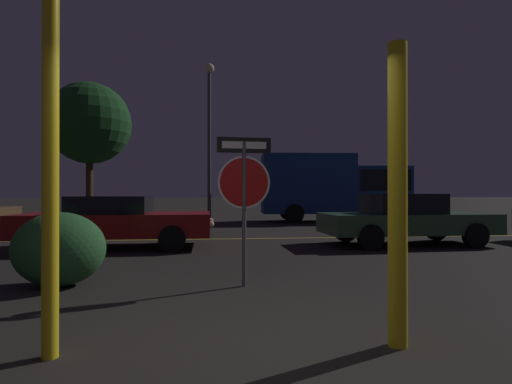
{
  "coord_description": "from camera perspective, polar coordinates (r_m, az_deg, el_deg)",
  "views": [
    {
      "loc": [
        -0.19,
        -3.32,
        1.31
      ],
      "look_at": [
        0.59,
        4.16,
        1.34
      ],
      "focal_mm": 28.0,
      "sensor_mm": 36.0,
      "label": 1
    }
  ],
  "objects": [
    {
      "name": "hedge_bush_1",
      "position": [
        6.34,
        -26.28,
        -7.33
      ],
      "size": [
        1.26,
        1.03,
        1.05
      ],
      "primitive_type": "ellipsoid",
      "color": "#285B2D",
      "rests_on": "ground_plane"
    },
    {
      "name": "ground_plane",
      "position": [
        3.57,
        -2.67,
        -21.74
      ],
      "size": [
        260.0,
        260.0,
        0.0
      ],
      "primitive_type": "plane",
      "color": "black"
    },
    {
      "name": "passing_car_3",
      "position": [
        10.91,
        20.57,
        -3.63
      ],
      "size": [
        4.42,
        1.93,
        1.3
      ],
      "rotation": [
        0.0,
        0.0,
        -1.54
      ],
      "color": "#335B38",
      "rests_on": "ground_plane"
    },
    {
      "name": "yellow_pole_right",
      "position": [
        3.63,
        19.57,
        -0.31
      ],
      "size": [
        0.16,
        0.16,
        2.61
      ],
      "primitive_type": "cylinder",
      "color": "yellow",
      "rests_on": "ground_plane"
    },
    {
      "name": "road_center_stripe",
      "position": [
        11.59,
        -4.98,
        -6.69
      ],
      "size": [
        37.67,
        0.12,
        0.01
      ],
      "primitive_type": "cube",
      "color": "gold",
      "rests_on": "ground_plane"
    },
    {
      "name": "passing_car_2",
      "position": [
        10.21,
        -19.25,
        -3.92
      ],
      "size": [
        4.53,
        2.13,
        1.25
      ],
      "rotation": [
        0.0,
        0.0,
        -1.55
      ],
      "color": "maroon",
      "rests_on": "ground_plane"
    },
    {
      "name": "street_lamp",
      "position": [
        18.26,
        -6.7,
        10.12
      ],
      "size": [
        0.45,
        0.45,
        7.15
      ],
      "color": "#4C4C51",
      "rests_on": "ground_plane"
    },
    {
      "name": "stop_sign",
      "position": [
        5.64,
        -1.71,
        1.36
      ],
      "size": [
        0.77,
        0.08,
        2.1
      ],
      "rotation": [
        0.0,
        0.0,
        0.07
      ],
      "color": "#4C4C51",
      "rests_on": "ground_plane"
    },
    {
      "name": "tree_0",
      "position": [
        20.68,
        -22.69,
        9.01
      ],
      "size": [
        3.84,
        3.84,
        6.56
      ],
      "color": "#422D1E",
      "rests_on": "ground_plane"
    },
    {
      "name": "delivery_truck",
      "position": [
        19.1,
        11.21,
        0.87
      ],
      "size": [
        6.87,
        2.63,
        3.11
      ],
      "rotation": [
        0.0,
        0.0,
        -1.63
      ],
      "color": "navy",
      "rests_on": "ground_plane"
    },
    {
      "name": "yellow_pole_left",
      "position": [
        3.6,
        -27.31,
        5.39
      ],
      "size": [
        0.13,
        0.13,
        3.32
      ],
      "primitive_type": "cylinder",
      "color": "yellow",
      "rests_on": "ground_plane"
    }
  ]
}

